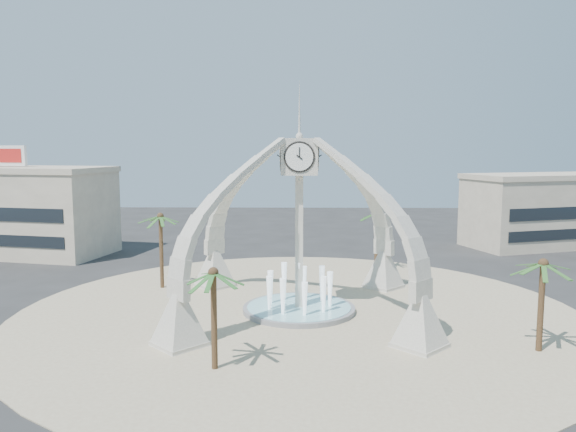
{
  "coord_description": "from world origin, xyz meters",
  "views": [
    {
      "loc": [
        -0.07,
        -38.92,
        11.69
      ],
      "look_at": [
        -0.82,
        2.0,
        6.67
      ],
      "focal_mm": 35.0,
      "sensor_mm": 36.0,
      "label": 1
    }
  ],
  "objects_px": {
    "palm_east": "(543,265)",
    "palm_north": "(377,214)",
    "palm_west": "(160,217)",
    "palm_south": "(213,274)",
    "clock_tower": "(299,222)",
    "fountain": "(299,308)"
  },
  "relations": [
    {
      "from": "palm_north",
      "to": "palm_east",
      "type": "bearing_deg",
      "value": -73.1
    },
    {
      "from": "palm_west",
      "to": "palm_north",
      "type": "relative_size",
      "value": 1.08
    },
    {
      "from": "clock_tower",
      "to": "palm_east",
      "type": "bearing_deg",
      "value": -28.7
    },
    {
      "from": "palm_south",
      "to": "fountain",
      "type": "bearing_deg",
      "value": 66.96
    },
    {
      "from": "clock_tower",
      "to": "fountain",
      "type": "height_order",
      "value": "clock_tower"
    },
    {
      "from": "clock_tower",
      "to": "palm_west",
      "type": "xyz_separation_m",
      "value": [
        -11.42,
        6.66,
        -0.53
      ]
    },
    {
      "from": "palm_north",
      "to": "clock_tower",
      "type": "bearing_deg",
      "value": -118.24
    },
    {
      "from": "clock_tower",
      "to": "palm_east",
      "type": "relative_size",
      "value": 3.06
    },
    {
      "from": "palm_east",
      "to": "palm_north",
      "type": "distance_m",
      "value": 22.2
    },
    {
      "from": "fountain",
      "to": "palm_south",
      "type": "bearing_deg",
      "value": -113.04
    },
    {
      "from": "palm_north",
      "to": "palm_south",
      "type": "bearing_deg",
      "value": -116.04
    },
    {
      "from": "fountain",
      "to": "palm_east",
      "type": "distance_m",
      "value": 16.45
    },
    {
      "from": "fountain",
      "to": "palm_east",
      "type": "relative_size",
      "value": 1.37
    },
    {
      "from": "palm_north",
      "to": "palm_south",
      "type": "height_order",
      "value": "palm_north"
    },
    {
      "from": "palm_east",
      "to": "palm_north",
      "type": "xyz_separation_m",
      "value": [
        -6.45,
        21.24,
        0.4
      ]
    },
    {
      "from": "palm_north",
      "to": "palm_south",
      "type": "xyz_separation_m",
      "value": [
        -11.82,
        -24.19,
        -0.33
      ]
    },
    {
      "from": "palm_east",
      "to": "palm_west",
      "type": "height_order",
      "value": "palm_west"
    },
    {
      "from": "palm_east",
      "to": "palm_south",
      "type": "bearing_deg",
      "value": -170.82
    },
    {
      "from": "fountain",
      "to": "palm_west",
      "type": "bearing_deg",
      "value": 149.76
    },
    {
      "from": "fountain",
      "to": "palm_west",
      "type": "distance_m",
      "value": 14.38
    },
    {
      "from": "clock_tower",
      "to": "palm_west",
      "type": "relative_size",
      "value": 2.67
    },
    {
      "from": "clock_tower",
      "to": "palm_south",
      "type": "height_order",
      "value": "clock_tower"
    }
  ]
}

